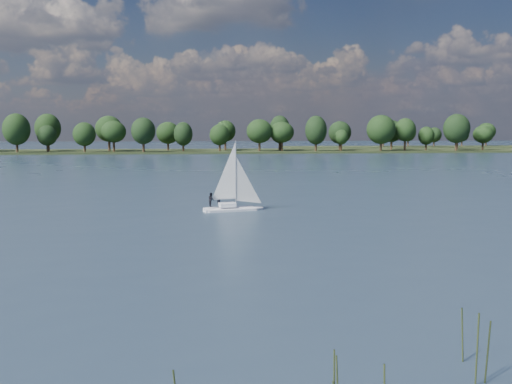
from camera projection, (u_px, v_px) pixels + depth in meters
ground at (174, 171)px, 123.69m from camera, size 700.00×700.00×0.00m
far_shore at (184, 152)px, 234.43m from camera, size 660.00×40.00×1.50m
far_shore_back at (493, 147)px, 298.57m from camera, size 220.00×30.00×1.40m
sailboat at (230, 191)px, 62.78m from camera, size 6.39×3.01×8.12m
treeline at (171, 132)px, 228.80m from camera, size 562.79×74.02×17.69m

